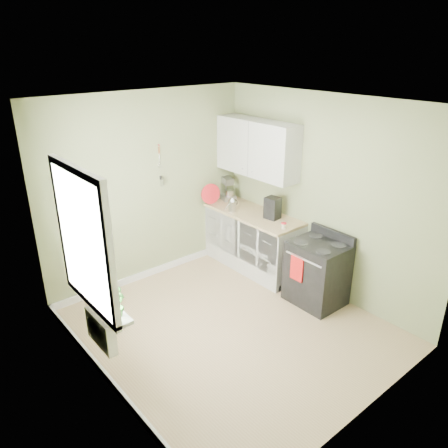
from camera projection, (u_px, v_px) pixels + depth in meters
floor at (231, 329)px, 5.39m from camera, size 3.20×3.60×0.02m
ceiling at (233, 102)px, 4.34m from camera, size 3.20×3.60×0.02m
wall_back at (148, 189)px, 6.14m from camera, size 3.20×0.02×2.70m
wall_left at (96, 273)px, 3.91m from camera, size 0.02×3.60×2.70m
wall_right at (323, 197)px, 5.82m from camera, size 0.02×3.60×2.70m
base_cabinets at (253, 241)px, 6.69m from camera, size 0.60×1.60×0.87m
countertop at (253, 214)px, 6.51m from camera, size 0.64×1.60×0.04m
upper_cabinets at (257, 148)px, 6.29m from camera, size 0.35×1.40×0.80m
window at (83, 241)px, 4.06m from camera, size 0.06×1.14×1.44m
window_sill at (98, 300)px, 4.36m from camera, size 0.18×1.14×0.04m
radiator at (101, 330)px, 4.44m from camera, size 0.12×0.50×0.35m
wall_utensils at (160, 172)px, 6.16m from camera, size 0.02×0.14×0.58m
stove at (317, 272)px, 5.79m from camera, size 0.63×0.71×0.98m
stand_mixer at (227, 189)px, 7.02m from camera, size 0.29×0.37×0.40m
kettle at (232, 205)px, 6.52m from camera, size 0.21×0.12×0.21m
coffee_maker at (272, 209)px, 6.24m from camera, size 0.21×0.22×0.32m
red_tray at (211, 194)px, 6.81m from camera, size 0.33×0.11×0.32m
jar at (284, 226)px, 5.94m from camera, size 0.08×0.08×0.08m
plant_a at (117, 302)px, 4.00m from camera, size 0.21×0.19×0.33m
plant_b at (95, 283)px, 4.34m from camera, size 0.19×0.20×0.28m
plant_c at (86, 276)px, 4.51m from camera, size 0.16×0.16×0.27m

